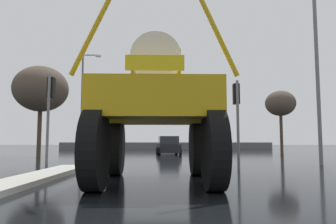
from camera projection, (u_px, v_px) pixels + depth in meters
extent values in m
plane|color=black|center=(160.00, 160.00, 19.13)|extent=(120.00, 120.00, 0.00)
cube|color=#B2AFA8|center=(10.00, 185.00, 7.81)|extent=(1.11, 10.71, 0.15)
cylinder|color=black|center=(116.00, 146.00, 10.69)|extent=(0.49, 1.96, 1.95)
cylinder|color=black|center=(197.00, 146.00, 10.76)|extent=(0.49, 1.96, 1.95)
cylinder|color=black|center=(95.00, 149.00, 7.30)|extent=(0.49, 1.96, 1.95)
cylinder|color=black|center=(214.00, 149.00, 7.37)|extent=(0.49, 1.96, 1.95)
cube|color=gold|center=(156.00, 105.00, 9.14)|extent=(3.44, 4.21, 0.98)
cube|color=#A98611|center=(156.00, 73.00, 9.66)|extent=(1.49, 1.52, 1.11)
cylinder|color=silver|center=(156.00, 61.00, 8.65)|extent=(1.37, 1.17, 1.34)
cylinder|color=gold|center=(93.00, 32.00, 7.41)|extent=(1.08, 0.15, 2.14)
cylinder|color=gold|center=(217.00, 33.00, 7.48)|extent=(1.06, 0.15, 2.15)
cube|color=yellow|center=(155.00, 63.00, 7.14)|extent=(1.36, 0.08, 0.36)
cube|color=black|center=(168.00, 148.00, 26.29)|extent=(2.11, 4.25, 0.70)
cube|color=#23282D|center=(168.00, 140.00, 26.21)|extent=(1.77, 2.25, 0.64)
cylinder|color=black|center=(157.00, 150.00, 27.53)|extent=(0.24, 0.62, 0.60)
cylinder|color=black|center=(176.00, 150.00, 27.69)|extent=(0.24, 0.62, 0.60)
cylinder|color=black|center=(159.00, 151.00, 24.85)|extent=(0.24, 0.62, 0.60)
cylinder|color=black|center=(180.00, 151.00, 25.01)|extent=(0.24, 0.62, 0.60)
cylinder|color=slate|center=(48.00, 121.00, 12.50)|extent=(0.11, 0.11, 3.88)
cube|color=black|center=(51.00, 88.00, 12.84)|extent=(0.24, 0.32, 0.84)
sphere|color=red|center=(53.00, 82.00, 13.05)|extent=(0.17, 0.17, 0.17)
sphere|color=#3C2403|center=(53.00, 88.00, 13.03)|extent=(0.17, 0.17, 0.17)
sphere|color=black|center=(53.00, 95.00, 13.00)|extent=(0.17, 0.17, 0.17)
cylinder|color=slate|center=(238.00, 125.00, 12.42)|extent=(0.11, 0.11, 3.60)
cube|color=black|center=(236.00, 94.00, 12.75)|extent=(0.24, 0.32, 0.84)
sphere|color=red|center=(235.00, 88.00, 12.96)|extent=(0.17, 0.17, 0.17)
sphere|color=#3C2403|center=(235.00, 95.00, 12.94)|extent=(0.17, 0.17, 0.17)
sphere|color=black|center=(235.00, 101.00, 12.92)|extent=(0.17, 0.17, 0.17)
cylinder|color=slate|center=(317.00, 70.00, 15.45)|extent=(0.18, 0.18, 9.34)
cylinder|color=slate|center=(82.00, 103.00, 28.72)|extent=(0.18, 0.18, 9.29)
cylinder|color=slate|center=(91.00, 55.00, 29.12)|extent=(1.44, 0.10, 0.10)
cube|color=silver|center=(98.00, 56.00, 29.10)|extent=(0.50, 0.24, 0.16)
cylinder|color=#473828|center=(39.00, 132.00, 22.34)|extent=(0.30, 0.30, 3.55)
ellipsoid|color=brown|center=(41.00, 89.00, 22.63)|extent=(3.90, 3.90, 3.32)
cylinder|color=#473828|center=(281.00, 134.00, 26.76)|extent=(0.26, 0.26, 3.48)
ellipsoid|color=brown|center=(280.00, 103.00, 27.00)|extent=(2.58, 2.58, 2.19)
cube|color=#59595B|center=(165.00, 146.00, 38.93)|extent=(26.68, 0.24, 0.90)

